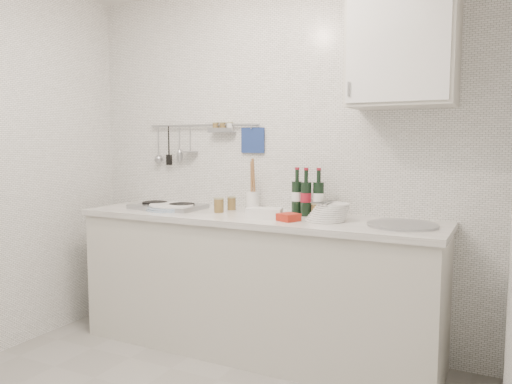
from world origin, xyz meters
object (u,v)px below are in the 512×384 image
Objects in this scene: wall_cabinet at (403,46)px; plate_stack_hob at (170,207)px; utensil_crock at (252,198)px; plate_stack_sink at (329,212)px; wine_bottles at (307,192)px.

plate_stack_hob is at bearing -173.70° from wall_cabinet.
utensil_crock reaches higher than plate_stack_hob.
plate_stack_hob is 1.28× the size of plate_stack_sink.
wall_cabinet is at bearing -3.37° from utensil_crock.
plate_stack_hob is 0.91× the size of utensil_crock.
plate_stack_hob is 1.16m from plate_stack_sink.
wall_cabinet is at bearing 6.30° from plate_stack_hob.
wall_cabinet reaches higher than wine_bottles.
plate_stack_hob is (-1.54, -0.17, -1.01)m from wall_cabinet.
wine_bottles reaches higher than plate_stack_sink.
wall_cabinet reaches higher than utensil_crock.
wall_cabinet is 1.05m from wine_bottles.
plate_stack_hob is 0.58m from utensil_crock.
wine_bottles is at bearing 11.27° from plate_stack_hob.
plate_stack_hob is 0.98m from wine_bottles.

